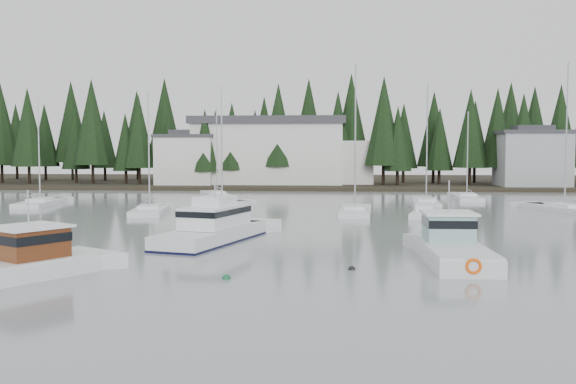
% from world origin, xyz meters
% --- Properties ---
extents(ground, '(260.00, 260.00, 0.00)m').
position_xyz_m(ground, '(0.00, 0.00, 0.00)').
color(ground, gray).
rests_on(ground, ground).
extents(far_shore_land, '(240.00, 54.00, 1.00)m').
position_xyz_m(far_shore_land, '(0.00, 97.00, 0.00)').
color(far_shore_land, black).
rests_on(far_shore_land, ground).
extents(conifer_treeline, '(200.00, 22.00, 20.00)m').
position_xyz_m(conifer_treeline, '(0.00, 86.00, 0.00)').
color(conifer_treeline, black).
rests_on(conifer_treeline, ground).
extents(house_west, '(9.54, 7.42, 8.75)m').
position_xyz_m(house_west, '(-18.00, 79.00, 4.65)').
color(house_west, silver).
rests_on(house_west, ground).
extents(house_east_a, '(10.60, 8.48, 9.25)m').
position_xyz_m(house_east_a, '(36.00, 78.00, 4.90)').
color(house_east_a, '#999EA0').
rests_on(house_east_a, ground).
extents(harbor_inn, '(29.50, 11.50, 10.90)m').
position_xyz_m(harbor_inn, '(-2.96, 82.34, 5.78)').
color(harbor_inn, silver).
rests_on(harbor_inn, ground).
extents(lobster_boat_brown, '(7.53, 9.52, 4.59)m').
position_xyz_m(lobster_boat_brown, '(-9.23, 4.58, 0.52)').
color(lobster_boat_brown, silver).
rests_on(lobster_boat_brown, ground).
extents(cabin_cruiser_center, '(6.02, 10.98, 4.51)m').
position_xyz_m(cabin_cruiser_center, '(-2.06, 17.64, 0.68)').
color(cabin_cruiser_center, silver).
rests_on(cabin_cruiser_center, ground).
extents(lobster_boat_teal, '(3.16, 8.80, 4.84)m').
position_xyz_m(lobster_boat_teal, '(11.99, 11.25, 0.58)').
color(lobster_boat_teal, silver).
rests_on(lobster_boat_teal, ground).
extents(sailboat_0, '(4.63, 11.00, 12.84)m').
position_xyz_m(sailboat_0, '(-5.61, 41.23, 0.06)').
color(sailboat_0, silver).
rests_on(sailboat_0, ground).
extents(sailboat_1, '(3.49, 10.16, 11.14)m').
position_xyz_m(sailboat_1, '(21.76, 55.84, 0.05)').
color(sailboat_1, silver).
rests_on(sailboat_1, ground).
extents(sailboat_2, '(5.96, 10.53, 14.85)m').
position_xyz_m(sailboat_2, '(27.91, 40.47, 0.08)').
color(sailboat_2, silver).
rests_on(sailboat_2, ground).
extents(sailboat_3, '(5.68, 10.11, 11.90)m').
position_xyz_m(sailboat_3, '(-9.16, 57.74, 0.06)').
color(sailboat_3, silver).
rests_on(sailboat_3, ground).
extents(sailboat_5, '(3.95, 9.74, 12.11)m').
position_xyz_m(sailboat_5, '(-25.93, 43.94, 0.06)').
color(sailboat_5, silver).
rests_on(sailboat_5, ground).
extents(sailboat_6, '(3.93, 8.48, 11.86)m').
position_xyz_m(sailboat_6, '(-11.56, 35.97, 0.06)').
color(sailboat_6, silver).
rests_on(sailboat_6, ground).
extents(sailboat_8, '(3.50, 9.65, 13.51)m').
position_xyz_m(sailboat_8, '(15.62, 46.73, 0.07)').
color(sailboat_8, silver).
rests_on(sailboat_8, ground).
extents(sailboat_10, '(3.12, 9.36, 14.34)m').
position_xyz_m(sailboat_10, '(7.65, 36.61, 0.08)').
color(sailboat_10, silver).
rests_on(sailboat_10, ground).
extents(runabout_1, '(3.80, 7.32, 1.42)m').
position_xyz_m(runabout_1, '(13.91, 34.81, 0.13)').
color(runabout_1, silver).
rests_on(runabout_1, ground).
extents(mooring_buoy_green, '(0.42, 0.42, 0.42)m').
position_xyz_m(mooring_buoy_green, '(0.83, 5.79, 0.00)').
color(mooring_buoy_green, '#145933').
rests_on(mooring_buoy_green, ground).
extents(mooring_buoy_dark, '(0.36, 0.36, 0.36)m').
position_xyz_m(mooring_buoy_dark, '(6.60, 8.48, 0.00)').
color(mooring_buoy_dark, black).
rests_on(mooring_buoy_dark, ground).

